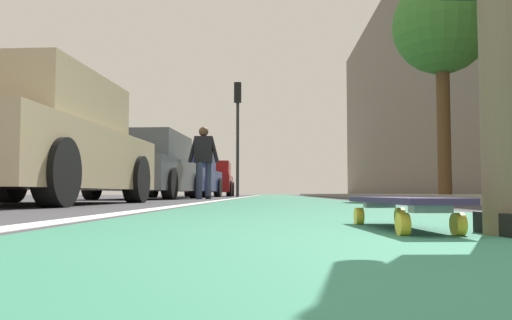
# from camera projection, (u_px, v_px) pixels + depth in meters

# --- Properties ---
(ground_plane) EXTENTS (80.00, 80.00, 0.00)m
(ground_plane) POSITION_uv_depth(u_px,v_px,m) (285.00, 200.00, 11.03)
(ground_plane) COLOR #38383D
(bike_lane_paint) EXTENTS (56.00, 2.15, 0.00)m
(bike_lane_paint) POSITION_uv_depth(u_px,v_px,m) (278.00, 196.00, 25.00)
(bike_lane_paint) COLOR #2D7256
(bike_lane_paint) RESTS_ON ground
(lane_stripe_white) EXTENTS (52.00, 0.16, 0.01)m
(lane_stripe_white) POSITION_uv_depth(u_px,v_px,m) (247.00, 197.00, 21.05)
(lane_stripe_white) COLOR silver
(lane_stripe_white) RESTS_ON ground
(sidewalk_curb) EXTENTS (52.00, 3.20, 0.11)m
(sidewalk_curb) POSITION_uv_depth(u_px,v_px,m) (384.00, 196.00, 18.91)
(sidewalk_curb) COLOR #9E9B93
(sidewalk_curb) RESTS_ON ground
(building_facade) EXTENTS (40.00, 1.20, 10.60)m
(building_facade) POSITION_uv_depth(u_px,v_px,m) (426.00, 71.00, 23.15)
(building_facade) COLOR slate
(building_facade) RESTS_ON ground
(skateboard) EXTENTS (0.85, 0.25, 0.11)m
(skateboard) POSITION_uv_depth(u_px,v_px,m) (401.00, 203.00, 1.96)
(skateboard) COLOR yellow
(skateboard) RESTS_ON ground
(parked_car_near) EXTENTS (4.17, 2.15, 1.48)m
(parked_car_near) POSITION_uv_depth(u_px,v_px,m) (28.00, 143.00, 6.31)
(parked_car_near) COLOR tan
(parked_car_near) RESTS_ON ground
(parked_car_mid) EXTENTS (4.59, 1.99, 1.49)m
(parked_car_mid) POSITION_uv_depth(u_px,v_px,m) (149.00, 168.00, 12.56)
(parked_car_mid) COLOR #4C5156
(parked_car_mid) RESTS_ON ground
(parked_car_far) EXTENTS (4.25, 2.01, 1.50)m
(parked_car_far) POSITION_uv_depth(u_px,v_px,m) (187.00, 175.00, 18.10)
(parked_car_far) COLOR navy
(parked_car_far) RESTS_ON ground
(parked_car_end) EXTENTS (4.63, 2.05, 1.49)m
(parked_car_end) POSITION_uv_depth(u_px,v_px,m) (211.00, 180.00, 23.81)
(parked_car_end) COLOR maroon
(parked_car_end) RESTS_ON ground
(traffic_light) EXTENTS (0.33, 0.28, 4.54)m
(traffic_light) POSITION_uv_depth(u_px,v_px,m) (238.00, 118.00, 21.67)
(traffic_light) COLOR #2D2D2D
(traffic_light) RESTS_ON ground
(street_tree_mid) EXTENTS (1.99, 1.99, 4.56)m
(street_tree_mid) POSITION_uv_depth(u_px,v_px,m) (442.00, 28.00, 11.17)
(street_tree_mid) COLOR brown
(street_tree_mid) RESTS_ON ground
(pedestrian_distant) EXTENTS (0.46, 0.72, 1.65)m
(pedestrian_distant) POSITION_uv_depth(u_px,v_px,m) (204.00, 158.00, 12.45)
(pedestrian_distant) COLOR #384260
(pedestrian_distant) RESTS_ON ground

